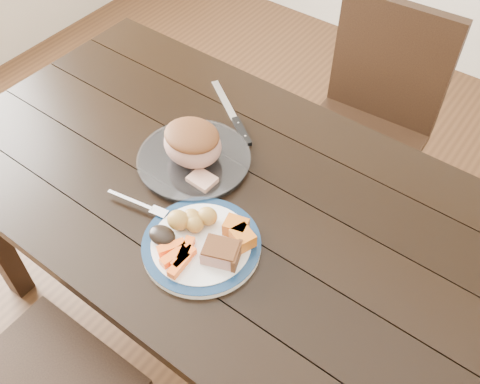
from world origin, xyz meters
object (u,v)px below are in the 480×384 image
Objects in this scene: dining_table at (221,208)px; pork_slice at (221,253)px; dinner_plate at (202,245)px; carving_knife at (237,123)px; roast_joint at (193,144)px; chair_far at (369,119)px; serving_platter at (194,161)px; fork at (142,205)px.

pork_slice is (0.15, -0.19, 0.13)m from dining_table.
carving_knife is (-0.20, 0.41, -0.00)m from dinner_plate.
dinner_plate is 0.45m from carving_knife.
dinner_plate is 1.75× the size of roast_joint.
chair_far is 0.80m from roast_joint.
serving_platter is at bearing 166.56° from dining_table.
dining_table is at bearing 48.86° from fork.
roast_joint is (0.00, 0.00, 0.06)m from serving_platter.
carving_knife is at bearing 80.17° from fork.
pork_slice is at bearing -39.49° from roast_joint.
pork_slice is 0.46× the size of fork.
dinner_plate is 1.05× the size of carving_knife.
chair_far is 0.60m from carving_knife.
chair_far is 5.62× the size of roast_joint.
fork reaches higher than dining_table.
serving_platter is at bearing -90.00° from roast_joint.
roast_joint reaches higher than serving_platter.
chair_far is at bearing 72.81° from roast_joint.
chair_far is (0.11, 0.74, -0.13)m from dining_table.
pork_slice is (0.06, -0.01, 0.03)m from dinner_plate.
dinner_plate is 0.30m from roast_joint.
chair_far reaches higher than dinner_plate.
chair_far is at bearing 101.02° from carving_knife.
chair_far is 0.97m from pork_slice.
carving_knife is at bearing 63.74° from chair_far.
pork_slice is 0.50× the size of roast_joint.
dining_table is 5.25× the size of serving_platter.
roast_joint is (-0.11, 0.03, 0.16)m from dining_table.
pork_slice reaches higher than serving_platter.
serving_platter is 1.11× the size of carving_knife.
dining_table is 0.23m from dinner_plate.
serving_platter is (-0.11, 0.03, 0.10)m from dining_table.
serving_platter is at bearing 69.50° from chair_far.
dining_table is 0.20m from roast_joint.
pork_slice is 0.34m from roast_joint.
fork reaches higher than serving_platter.
carving_knife is at bearing 115.56° from dinner_plate.
dining_table is 19.56× the size of pork_slice.
chair_far reaches higher than serving_platter.
carving_knife reaches higher than dining_table.
dinner_plate is 1.63× the size of fork.
fork is (-0.26, 0.01, -0.02)m from pork_slice.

